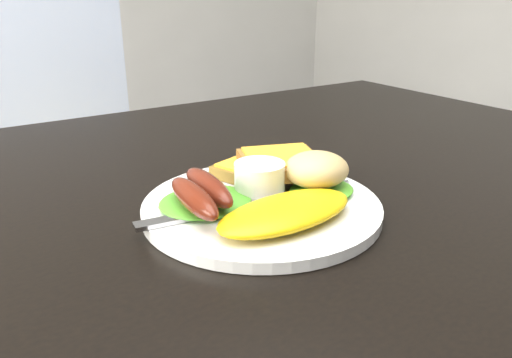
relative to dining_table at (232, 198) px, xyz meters
name	(u,v)px	position (x,y,z in m)	size (l,w,h in m)	color
dining_table	(232,198)	(0.00, 0.00, 0.00)	(1.20, 0.80, 0.04)	black
dining_chair	(82,191)	(0.02, 0.82, -0.28)	(0.41, 0.41, 0.05)	tan
person	(188,109)	(0.31, 0.77, -0.09)	(0.46, 0.31, 1.29)	navy
plate	(262,207)	(-0.02, -0.09, 0.03)	(0.23, 0.23, 0.01)	white
lettuce_left	(206,201)	(-0.07, -0.07, 0.04)	(0.09, 0.08, 0.01)	#43871E
lettuce_right	(321,189)	(0.04, -0.10, 0.04)	(0.07, 0.06, 0.01)	green
omelette	(286,212)	(-0.03, -0.14, 0.04)	(0.14, 0.07, 0.02)	yellow
sausage_a	(194,198)	(-0.09, -0.09, 0.05)	(0.02, 0.10, 0.02)	#5A1B16
sausage_b	(208,187)	(-0.07, -0.07, 0.05)	(0.02, 0.10, 0.02)	#5C2011
ramekin	(260,177)	(-0.01, -0.07, 0.05)	(0.05, 0.05, 0.03)	white
toast_a	(254,170)	(0.01, -0.02, 0.04)	(0.07, 0.07, 0.01)	olive
toast_b	(281,164)	(0.03, -0.05, 0.05)	(0.08, 0.08, 0.01)	olive
potato_salad	(316,169)	(0.04, -0.10, 0.06)	(0.07, 0.06, 0.04)	beige
fork	(225,209)	(-0.06, -0.09, 0.03)	(0.17, 0.01, 0.00)	#ADAFB7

